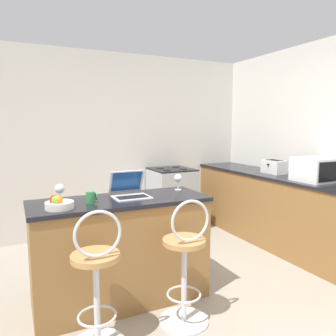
{
  "coord_description": "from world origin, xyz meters",
  "views": [
    {
      "loc": [
        -1.45,
        -2.11,
        1.57
      ],
      "look_at": [
        0.31,
        1.58,
        1.04
      ],
      "focal_mm": 35.0,
      "sensor_mm": 36.0,
      "label": 1
    }
  ],
  "objects_px": {
    "bar_stool_near": "(97,284)",
    "wine_glass_tall": "(60,189)",
    "toaster": "(274,167)",
    "microwave": "(318,169)",
    "mug_green": "(91,197)",
    "laptop": "(129,190)",
    "bar_stool_far": "(185,265)",
    "wine_glass_short": "(178,179)",
    "fruit_bowl": "(59,204)",
    "stove_range": "(172,200)"
  },
  "relations": [
    {
      "from": "microwave",
      "to": "toaster",
      "type": "bearing_deg",
      "value": 91.22
    },
    {
      "from": "bar_stool_far",
      "to": "microwave",
      "type": "height_order",
      "value": "microwave"
    },
    {
      "from": "stove_range",
      "to": "wine_glass_short",
      "type": "relative_size",
      "value": 6.02
    },
    {
      "from": "bar_stool_near",
      "to": "mug_green",
      "type": "height_order",
      "value": "mug_green"
    },
    {
      "from": "bar_stool_near",
      "to": "mug_green",
      "type": "distance_m",
      "value": 0.71
    },
    {
      "from": "laptop",
      "to": "mug_green",
      "type": "xyz_separation_m",
      "value": [
        -0.37,
        -0.1,
        -0.01
      ]
    },
    {
      "from": "bar_stool_near",
      "to": "wine_glass_short",
      "type": "distance_m",
      "value": 1.33
    },
    {
      "from": "wine_glass_short",
      "to": "wine_glass_tall",
      "type": "xyz_separation_m",
      "value": [
        -1.12,
        -0.02,
        -0.01
      ]
    },
    {
      "from": "bar_stool_near",
      "to": "laptop",
      "type": "xyz_separation_m",
      "value": [
        0.45,
        0.6,
        0.51
      ]
    },
    {
      "from": "bar_stool_far",
      "to": "laptop",
      "type": "distance_m",
      "value": 0.83
    },
    {
      "from": "stove_range",
      "to": "fruit_bowl",
      "type": "bearing_deg",
      "value": -136.19
    },
    {
      "from": "microwave",
      "to": "stove_range",
      "type": "xyz_separation_m",
      "value": [
        -1.02,
        1.7,
        -0.6
      ]
    },
    {
      "from": "wine_glass_tall",
      "to": "laptop",
      "type": "bearing_deg",
      "value": -5.89
    },
    {
      "from": "bar_stool_far",
      "to": "wine_glass_tall",
      "type": "xyz_separation_m",
      "value": [
        -0.83,
        0.66,
        0.56
      ]
    },
    {
      "from": "microwave",
      "to": "wine_glass_tall",
      "type": "distance_m",
      "value": 2.81
    },
    {
      "from": "wine_glass_tall",
      "to": "wine_glass_short",
      "type": "bearing_deg",
      "value": 1.19
    },
    {
      "from": "wine_glass_tall",
      "to": "stove_range",
      "type": "bearing_deg",
      "value": 40.07
    },
    {
      "from": "bar_stool_near",
      "to": "bar_stool_far",
      "type": "xyz_separation_m",
      "value": [
        0.7,
        0.0,
        0.0
      ]
    },
    {
      "from": "wine_glass_short",
      "to": "fruit_bowl",
      "type": "bearing_deg",
      "value": -166.74
    },
    {
      "from": "fruit_bowl",
      "to": "microwave",
      "type": "bearing_deg",
      "value": 0.99
    },
    {
      "from": "microwave",
      "to": "wine_glass_short",
      "type": "distance_m",
      "value": 1.69
    },
    {
      "from": "laptop",
      "to": "mug_green",
      "type": "bearing_deg",
      "value": -164.34
    },
    {
      "from": "laptop",
      "to": "mug_green",
      "type": "height_order",
      "value": "laptop"
    },
    {
      "from": "bar_stool_near",
      "to": "fruit_bowl",
      "type": "xyz_separation_m",
      "value": [
        -0.18,
        0.41,
        0.49
      ]
    },
    {
      "from": "bar_stool_near",
      "to": "wine_glass_short",
      "type": "height_order",
      "value": "wine_glass_short"
    },
    {
      "from": "bar_stool_near",
      "to": "stove_range",
      "type": "height_order",
      "value": "bar_stool_near"
    },
    {
      "from": "laptop",
      "to": "toaster",
      "type": "bearing_deg",
      "value": 13.6
    },
    {
      "from": "microwave",
      "to": "toaster",
      "type": "height_order",
      "value": "microwave"
    },
    {
      "from": "mug_green",
      "to": "bar_stool_near",
      "type": "bearing_deg",
      "value": -99.58
    },
    {
      "from": "stove_range",
      "to": "wine_glass_tall",
      "type": "relative_size",
      "value": 6.27
    },
    {
      "from": "wine_glass_short",
      "to": "mug_green",
      "type": "distance_m",
      "value": 0.92
    },
    {
      "from": "microwave",
      "to": "mug_green",
      "type": "relative_size",
      "value": 4.95
    },
    {
      "from": "bar_stool_far",
      "to": "toaster",
      "type": "relative_size",
      "value": 3.32
    },
    {
      "from": "fruit_bowl",
      "to": "toaster",
      "type": "bearing_deg",
      "value": 14.32
    },
    {
      "from": "wine_glass_short",
      "to": "fruit_bowl",
      "type": "height_order",
      "value": "wine_glass_short"
    },
    {
      "from": "laptop",
      "to": "wine_glass_tall",
      "type": "distance_m",
      "value": 0.59
    },
    {
      "from": "microwave",
      "to": "mug_green",
      "type": "distance_m",
      "value": 2.58
    },
    {
      "from": "wine_glass_short",
      "to": "wine_glass_tall",
      "type": "height_order",
      "value": "wine_glass_short"
    },
    {
      "from": "bar_stool_near",
      "to": "stove_range",
      "type": "xyz_separation_m",
      "value": [
        1.64,
        2.16,
        -0.01
      ]
    },
    {
      "from": "bar_stool_far",
      "to": "wine_glass_tall",
      "type": "height_order",
      "value": "wine_glass_tall"
    },
    {
      "from": "bar_stool_near",
      "to": "mug_green",
      "type": "bearing_deg",
      "value": 80.42
    },
    {
      "from": "bar_stool_near",
      "to": "wine_glass_short",
      "type": "relative_size",
      "value": 6.53
    },
    {
      "from": "bar_stool_near",
      "to": "wine_glass_short",
      "type": "xyz_separation_m",
      "value": [
        0.99,
        0.69,
        0.57
      ]
    },
    {
      "from": "bar_stool_far",
      "to": "bar_stool_near",
      "type": "bearing_deg",
      "value": 180.0
    },
    {
      "from": "toaster",
      "to": "microwave",
      "type": "bearing_deg",
      "value": -88.78
    },
    {
      "from": "bar_stool_near",
      "to": "wine_glass_tall",
      "type": "bearing_deg",
      "value": 101.68
    },
    {
      "from": "bar_stool_near",
      "to": "toaster",
      "type": "height_order",
      "value": "toaster"
    },
    {
      "from": "fruit_bowl",
      "to": "wine_glass_tall",
      "type": "xyz_separation_m",
      "value": [
        0.04,
        0.25,
        0.07
      ]
    },
    {
      "from": "wine_glass_short",
      "to": "mug_green",
      "type": "bearing_deg",
      "value": -168.28
    },
    {
      "from": "stove_range",
      "to": "laptop",
      "type": "bearing_deg",
      "value": -127.37
    }
  ]
}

